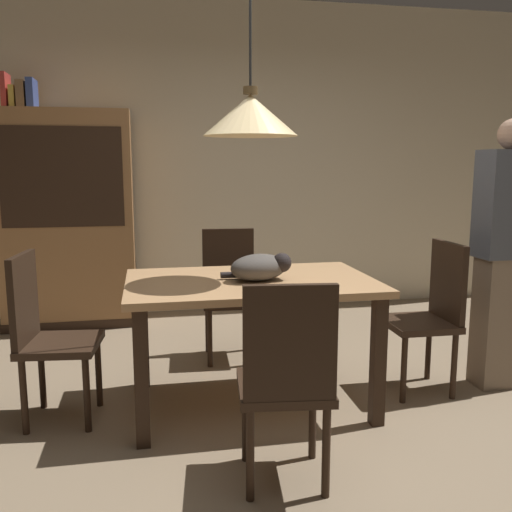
% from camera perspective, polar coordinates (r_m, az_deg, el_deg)
% --- Properties ---
extents(ground, '(10.00, 10.00, 0.00)m').
position_cam_1_polar(ground, '(3.08, 3.04, -17.54)').
color(ground, '#847056').
extents(back_wall, '(6.40, 0.10, 2.90)m').
position_cam_1_polar(back_wall, '(5.36, -3.81, 9.93)').
color(back_wall, beige).
rests_on(back_wall, ground).
extents(dining_table, '(1.40, 0.90, 0.75)m').
position_cam_1_polar(dining_table, '(3.18, -0.55, -4.19)').
color(dining_table, tan).
rests_on(dining_table, ground).
extents(chair_far_back, '(0.42, 0.42, 0.93)m').
position_cam_1_polar(chair_far_back, '(4.06, -2.74, -3.22)').
color(chair_far_back, black).
rests_on(chair_far_back, ground).
extents(chair_left_side, '(0.44, 0.44, 0.93)m').
position_cam_1_polar(chair_left_side, '(3.23, -20.85, -7.16)').
color(chair_left_side, black).
rests_on(chair_left_side, ground).
extents(chair_right_side, '(0.41, 0.41, 0.93)m').
position_cam_1_polar(chair_right_side, '(3.59, 17.55, -5.33)').
color(chair_right_side, black).
rests_on(chair_right_side, ground).
extents(chair_near_front, '(0.44, 0.44, 0.93)m').
position_cam_1_polar(chair_near_front, '(2.40, 3.15, -12.22)').
color(chair_near_front, black).
rests_on(chair_near_front, ground).
extents(cat_sleeping, '(0.40, 0.32, 0.16)m').
position_cam_1_polar(cat_sleeping, '(3.12, 0.50, -1.13)').
color(cat_sleeping, '#4C4742').
rests_on(cat_sleeping, dining_table).
extents(pendant_lamp, '(0.52, 0.52, 1.30)m').
position_cam_1_polar(pendant_lamp, '(3.11, -0.58, 14.32)').
color(pendant_lamp, beige).
extents(hutch_bookcase, '(1.12, 0.45, 1.85)m').
position_cam_1_polar(hutch_bookcase, '(5.05, -18.73, 3.13)').
color(hutch_bookcase, olive).
rests_on(hutch_bookcase, ground).
extents(book_red_tall, '(0.04, 0.22, 0.28)m').
position_cam_1_polar(book_red_tall, '(5.14, -24.31, 15.21)').
color(book_red_tall, '#B73833').
rests_on(book_red_tall, hutch_bookcase).
extents(book_yellow_short, '(0.04, 0.20, 0.18)m').
position_cam_1_polar(book_yellow_short, '(5.12, -23.63, 14.71)').
color(book_yellow_short, gold).
rests_on(book_yellow_short, hutch_bookcase).
extents(book_brown_thick, '(0.06, 0.24, 0.22)m').
position_cam_1_polar(book_brown_thick, '(5.11, -22.87, 15.00)').
color(book_brown_thick, brown).
rests_on(book_brown_thick, hutch_bookcase).
extents(book_blue_wide, '(0.06, 0.24, 0.24)m').
position_cam_1_polar(book_blue_wide, '(5.10, -22.02, 15.18)').
color(book_blue_wide, '#384C93').
rests_on(book_blue_wide, hutch_bookcase).
extents(person_standing, '(0.36, 0.22, 1.67)m').
position_cam_1_polar(person_standing, '(3.76, 24.23, 0.10)').
color(person_standing, '#84705B').
rests_on(person_standing, ground).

